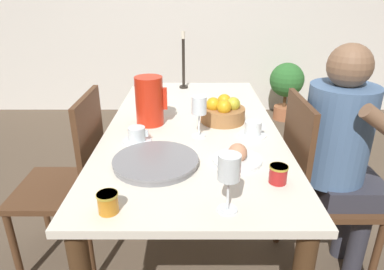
{
  "coord_description": "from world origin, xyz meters",
  "views": [
    {
      "loc": [
        0.0,
        -1.65,
        1.4
      ],
      "look_at": [
        0.0,
        -0.25,
        0.79
      ],
      "focal_mm": 32.0,
      "sensor_mm": 36.0,
      "label": 1
    }
  ],
  "objects_px": {
    "wine_glass_water": "(199,107)",
    "bread_plate": "(237,156)",
    "person_seated": "(342,149)",
    "candlestick_tall": "(184,66)",
    "red_pitcher": "(149,101)",
    "jam_jar_amber": "(108,202)",
    "fruit_bowl": "(223,112)",
    "chair_opposite": "(72,179)",
    "teacup_near_person": "(137,135)",
    "potted_plant": "(287,84)",
    "teacup_across": "(253,129)",
    "serving_tray": "(156,162)",
    "wine_glass_juice": "(229,171)",
    "chair_person_side": "(316,186)",
    "jam_jar_red": "(278,173)"
  },
  "relations": [
    {
      "from": "wine_glass_water",
      "to": "bread_plate",
      "type": "distance_m",
      "value": 0.32
    },
    {
      "from": "person_seated",
      "to": "candlestick_tall",
      "type": "height_order",
      "value": "person_seated"
    },
    {
      "from": "red_pitcher",
      "to": "candlestick_tall",
      "type": "xyz_separation_m",
      "value": [
        0.16,
        0.7,
        0.03
      ]
    },
    {
      "from": "bread_plate",
      "to": "jam_jar_amber",
      "type": "bearing_deg",
      "value": -142.39
    },
    {
      "from": "bread_plate",
      "to": "fruit_bowl",
      "type": "distance_m",
      "value": 0.46
    },
    {
      "from": "bread_plate",
      "to": "candlestick_tall",
      "type": "distance_m",
      "value": 1.15
    },
    {
      "from": "red_pitcher",
      "to": "person_seated",
      "type": "bearing_deg",
      "value": -13.56
    },
    {
      "from": "chair_opposite",
      "to": "bread_plate",
      "type": "distance_m",
      "value": 0.88
    },
    {
      "from": "teacup_near_person",
      "to": "bread_plate",
      "type": "relative_size",
      "value": 0.66
    },
    {
      "from": "jam_jar_amber",
      "to": "potted_plant",
      "type": "relative_size",
      "value": 0.11
    },
    {
      "from": "fruit_bowl",
      "to": "candlestick_tall",
      "type": "bearing_deg",
      "value": 108.48
    },
    {
      "from": "person_seated",
      "to": "jam_jar_amber",
      "type": "distance_m",
      "value": 1.11
    },
    {
      "from": "teacup_across",
      "to": "red_pitcher",
      "type": "bearing_deg",
      "value": 163.51
    },
    {
      "from": "person_seated",
      "to": "fruit_bowl",
      "type": "distance_m",
      "value": 0.61
    },
    {
      "from": "fruit_bowl",
      "to": "wine_glass_water",
      "type": "bearing_deg",
      "value": -123.68
    },
    {
      "from": "chair_opposite",
      "to": "serving_tray",
      "type": "xyz_separation_m",
      "value": [
        0.47,
        -0.3,
        0.26
      ]
    },
    {
      "from": "candlestick_tall",
      "to": "potted_plant",
      "type": "xyz_separation_m",
      "value": [
        1.11,
        1.35,
        -0.49
      ]
    },
    {
      "from": "potted_plant",
      "to": "candlestick_tall",
      "type": "bearing_deg",
      "value": -129.35
    },
    {
      "from": "teacup_across",
      "to": "chair_opposite",
      "type": "bearing_deg",
      "value": -179.63
    },
    {
      "from": "wine_glass_juice",
      "to": "serving_tray",
      "type": "relative_size",
      "value": 0.58
    },
    {
      "from": "candlestick_tall",
      "to": "red_pitcher",
      "type": "bearing_deg",
      "value": -102.74
    },
    {
      "from": "teacup_across",
      "to": "teacup_near_person",
      "type": "bearing_deg",
      "value": -172.33
    },
    {
      "from": "candlestick_tall",
      "to": "potted_plant",
      "type": "relative_size",
      "value": 0.6
    },
    {
      "from": "serving_tray",
      "to": "chair_person_side",
      "type": "bearing_deg",
      "value": 17.53
    },
    {
      "from": "candlestick_tall",
      "to": "teacup_across",
      "type": "bearing_deg",
      "value": -67.51
    },
    {
      "from": "person_seated",
      "to": "candlestick_tall",
      "type": "xyz_separation_m",
      "value": [
        -0.76,
        0.92,
        0.19
      ]
    },
    {
      "from": "chair_opposite",
      "to": "bread_plate",
      "type": "xyz_separation_m",
      "value": [
        0.8,
        -0.26,
        0.27
      ]
    },
    {
      "from": "chair_opposite",
      "to": "jam_jar_amber",
      "type": "height_order",
      "value": "chair_opposite"
    },
    {
      "from": "bread_plate",
      "to": "teacup_near_person",
      "type": "bearing_deg",
      "value": 155.96
    },
    {
      "from": "chair_person_side",
      "to": "wine_glass_water",
      "type": "xyz_separation_m",
      "value": [
        -0.58,
        0.06,
        0.39
      ]
    },
    {
      "from": "serving_tray",
      "to": "wine_glass_juice",
      "type": "bearing_deg",
      "value": -49.44
    },
    {
      "from": "person_seated",
      "to": "potted_plant",
      "type": "height_order",
      "value": "person_seated"
    },
    {
      "from": "teacup_near_person",
      "to": "jam_jar_amber",
      "type": "bearing_deg",
      "value": -91.13
    },
    {
      "from": "red_pitcher",
      "to": "potted_plant",
      "type": "relative_size",
      "value": 0.38
    },
    {
      "from": "teacup_near_person",
      "to": "teacup_across",
      "type": "height_order",
      "value": "same"
    },
    {
      "from": "chair_person_side",
      "to": "wine_glass_juice",
      "type": "xyz_separation_m",
      "value": [
        -0.5,
        -0.54,
        0.39
      ]
    },
    {
      "from": "chair_opposite",
      "to": "teacup_across",
      "type": "xyz_separation_m",
      "value": [
        0.91,
        0.01,
        0.27
      ]
    },
    {
      "from": "wine_glass_juice",
      "to": "teacup_across",
      "type": "relative_size",
      "value": 1.47
    },
    {
      "from": "chair_person_side",
      "to": "red_pitcher",
      "type": "relative_size",
      "value": 3.78
    },
    {
      "from": "chair_person_side",
      "to": "jam_jar_red",
      "type": "distance_m",
      "value": 0.55
    },
    {
      "from": "teacup_across",
      "to": "potted_plant",
      "type": "xyz_separation_m",
      "value": [
        0.76,
        2.2,
        -0.36
      ]
    },
    {
      "from": "wine_glass_water",
      "to": "teacup_across",
      "type": "height_order",
      "value": "wine_glass_water"
    },
    {
      "from": "person_seated",
      "to": "fruit_bowl",
      "type": "relative_size",
      "value": 5.12
    },
    {
      "from": "person_seated",
      "to": "teacup_across",
      "type": "height_order",
      "value": "person_seated"
    },
    {
      "from": "wine_glass_juice",
      "to": "fruit_bowl",
      "type": "xyz_separation_m",
      "value": [
        0.05,
        0.79,
        -0.09
      ]
    },
    {
      "from": "bread_plate",
      "to": "chair_opposite",
      "type": "bearing_deg",
      "value": 161.77
    },
    {
      "from": "serving_tray",
      "to": "teacup_near_person",
      "type": "bearing_deg",
      "value": 115.07
    },
    {
      "from": "chair_opposite",
      "to": "jam_jar_red",
      "type": "height_order",
      "value": "chair_opposite"
    },
    {
      "from": "chair_opposite",
      "to": "person_seated",
      "type": "bearing_deg",
      "value": -92.85
    },
    {
      "from": "chair_opposite",
      "to": "red_pitcher",
      "type": "distance_m",
      "value": 0.56
    }
  ]
}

